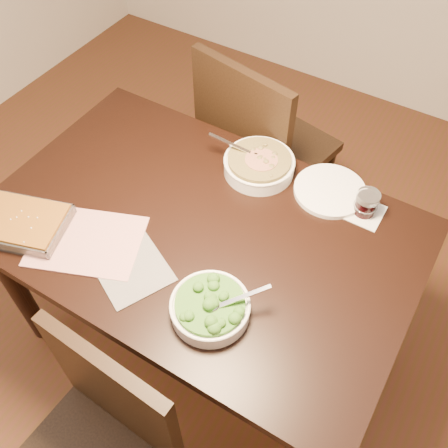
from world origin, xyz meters
name	(u,v)px	position (x,y,z in m)	size (l,w,h in m)	color
ground	(206,332)	(0.00, 0.00, 0.00)	(4.00, 4.00, 0.00)	#492C15
table	(200,244)	(0.00, 0.00, 0.65)	(1.40, 0.90, 0.75)	black
magazine_a	(87,241)	(-0.27, -0.24, 0.75)	(0.34, 0.25, 0.01)	#AB313A
magazine_b	(128,262)	(-0.11, -0.23, 0.75)	(0.28, 0.20, 0.01)	#27282F
coaster	(363,212)	(0.44, 0.33, 0.75)	(0.13, 0.13, 0.00)	white
stew_bowl	(259,164)	(0.04, 0.32, 0.78)	(0.28, 0.25, 0.10)	white
broccoli_bowl	(210,307)	(0.20, -0.25, 0.78)	(0.23, 0.23, 0.09)	white
baking_dish	(23,224)	(-0.48, -0.30, 0.77)	(0.32, 0.28, 0.05)	silver
wine_tumbler	(366,203)	(0.44, 0.33, 0.80)	(0.08, 0.08, 0.09)	black
dinner_plate	(330,191)	(0.30, 0.36, 0.76)	(0.25, 0.25, 0.02)	white
chair_near	(99,447)	(0.08, -0.67, 0.51)	(0.45, 0.45, 0.90)	black
chair_far	(258,145)	(-0.11, 0.63, 0.56)	(0.55, 0.55, 1.00)	black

